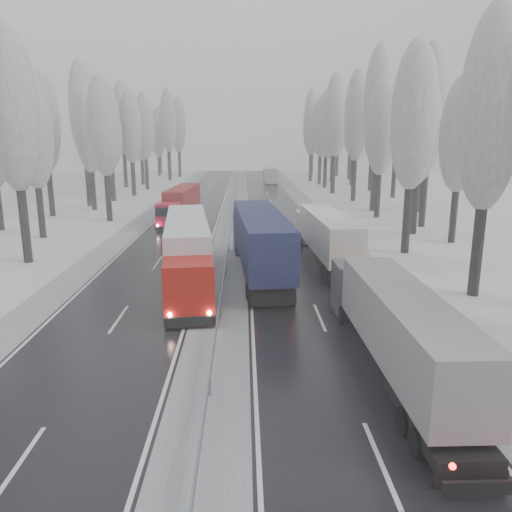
{
  "coord_description": "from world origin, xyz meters",
  "views": [
    {
      "loc": [
        1.31,
        -12.65,
        9.23
      ],
      "look_at": [
        2.02,
        16.85,
        2.2
      ],
      "focal_mm": 35.0,
      "sensor_mm": 36.0,
      "label": 1
    }
  ],
  "objects_px": {
    "truck_red_red": "(181,202)",
    "truck_grey_tarp": "(394,321)",
    "truck_cream_box": "(325,233)",
    "box_truck_distant": "(270,175)",
    "truck_blue_box": "(259,238)",
    "truck_red_white": "(187,248)"
  },
  "relations": [
    {
      "from": "truck_blue_box",
      "to": "box_truck_distant",
      "type": "bearing_deg",
      "value": 82.21
    },
    {
      "from": "truck_grey_tarp",
      "to": "box_truck_distant",
      "type": "bearing_deg",
      "value": 89.79
    },
    {
      "from": "truck_blue_box",
      "to": "box_truck_distant",
      "type": "relative_size",
      "value": 2.06
    },
    {
      "from": "truck_cream_box",
      "to": "truck_red_white",
      "type": "relative_size",
      "value": 0.92
    },
    {
      "from": "truck_grey_tarp",
      "to": "truck_blue_box",
      "type": "xyz_separation_m",
      "value": [
        -4.96,
        14.77,
        0.46
      ]
    },
    {
      "from": "truck_cream_box",
      "to": "truck_red_white",
      "type": "distance_m",
      "value": 11.28
    },
    {
      "from": "box_truck_distant",
      "to": "truck_red_red",
      "type": "relative_size",
      "value": 0.59
    },
    {
      "from": "truck_cream_box",
      "to": "box_truck_distant",
      "type": "bearing_deg",
      "value": 88.08
    },
    {
      "from": "truck_red_white",
      "to": "truck_red_red",
      "type": "relative_size",
      "value": 1.14
    },
    {
      "from": "box_truck_distant",
      "to": "truck_red_white",
      "type": "relative_size",
      "value": 0.52
    },
    {
      "from": "truck_grey_tarp",
      "to": "box_truck_distant",
      "type": "distance_m",
      "value": 85.09
    },
    {
      "from": "truck_blue_box",
      "to": "truck_cream_box",
      "type": "height_order",
      "value": "truck_blue_box"
    },
    {
      "from": "truck_red_red",
      "to": "truck_blue_box",
      "type": "bearing_deg",
      "value": -66.93
    },
    {
      "from": "truck_grey_tarp",
      "to": "truck_red_red",
      "type": "height_order",
      "value": "truck_red_red"
    },
    {
      "from": "box_truck_distant",
      "to": "truck_red_white",
      "type": "bearing_deg",
      "value": -97.79
    },
    {
      "from": "truck_blue_box",
      "to": "box_truck_distant",
      "type": "height_order",
      "value": "truck_blue_box"
    },
    {
      "from": "truck_cream_box",
      "to": "box_truck_distant",
      "type": "relative_size",
      "value": 1.78
    },
    {
      "from": "truck_blue_box",
      "to": "truck_red_red",
      "type": "xyz_separation_m",
      "value": [
        -8.17,
        23.38,
        -0.44
      ]
    },
    {
      "from": "truck_red_red",
      "to": "truck_red_white",
      "type": "bearing_deg",
      "value": -78.32
    },
    {
      "from": "truck_red_red",
      "to": "truck_grey_tarp",
      "type": "bearing_deg",
      "value": -67.2
    },
    {
      "from": "truck_blue_box",
      "to": "truck_grey_tarp",
      "type": "bearing_deg",
      "value": -75.65
    },
    {
      "from": "truck_cream_box",
      "to": "truck_red_white",
      "type": "bearing_deg",
      "value": -151.88
    }
  ]
}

